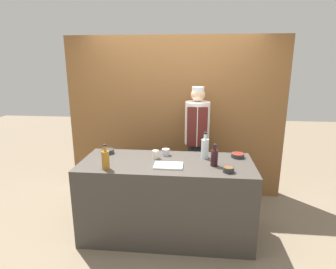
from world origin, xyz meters
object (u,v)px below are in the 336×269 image
cutting_board (168,166)px  chef_center (197,142)px  cup_cream (156,154)px  sauce_bowl_green (108,151)px  bottle_wine (214,157)px  cup_steel (166,152)px  sauce_bowl_brown (228,169)px  bottle_clear (205,148)px  sauce_bowl_red (238,155)px  bottle_amber (106,159)px

cutting_board → chef_center: size_ratio=0.18×
cup_cream → sauce_bowl_green: bearing=168.8°
bottle_wine → cup_steel: (-0.57, 0.30, -0.06)m
cup_steel → chef_center: chef_center is taller
sauce_bowl_brown → chef_center: size_ratio=0.07×
bottle_clear → cup_steel: size_ratio=3.30×
cup_cream → bottle_clear: bearing=7.3°
sauce_bowl_green → sauce_bowl_red: same height
sauce_bowl_brown → bottle_amber: 1.29m
sauce_bowl_red → bottle_amber: bottle_amber is taller
cup_steel → bottle_amber: bearing=-138.9°
cup_cream → cup_steel: bearing=48.5°
sauce_bowl_green → bottle_clear: (1.20, -0.05, 0.10)m
chef_center → bottle_wine: bearing=-77.8°
cup_cream → chef_center: (0.48, 0.70, -0.04)m
bottle_amber → bottle_clear: bearing=23.7°
cutting_board → bottle_clear: size_ratio=0.99×
bottle_amber → bottle_clear: size_ratio=0.87×
bottle_amber → cup_cream: bottle_amber is taller
bottle_clear → cup_steel: bottle_clear is taller
sauce_bowl_red → cup_cream: 0.98m
sauce_bowl_green → bottle_amber: 0.54m
bottle_wine → cup_steel: bottle_wine is taller
sauce_bowl_green → sauce_bowl_red: (1.59, 0.00, -0.00)m
sauce_bowl_brown → cup_cream: (-0.81, 0.35, 0.02)m
sauce_bowl_brown → bottle_wine: (-0.14, 0.17, 0.07)m
cutting_board → bottle_amber: bottle_amber is taller
sauce_bowl_green → cutting_board: sauce_bowl_green is taller
cutting_board → bottle_wine: bottle_wine is taller
bottle_amber → bottle_wine: (1.15, 0.21, -0.01)m
cup_cream → bottle_wine: bearing=-14.9°
cup_cream → chef_center: size_ratio=0.06×
cutting_board → cup_cream: size_ratio=3.23×
cup_steel → chef_center: bearing=56.8°
bottle_clear → cup_cream: size_ratio=3.26×
sauce_bowl_brown → bottle_clear: 0.49m
sauce_bowl_red → cup_steel: 0.86m
sauce_bowl_brown → chef_center: bearing=107.4°
bottle_amber → cup_steel: 0.78m
cutting_board → cup_cream: 0.31m
bottle_amber → sauce_bowl_red: bearing=19.6°
bottle_wine → cup_cream: size_ratio=2.57×
bottle_clear → bottle_amber: bearing=-156.3°
sauce_bowl_brown → sauce_bowl_green: bearing=161.8°
sauce_bowl_green → cup_cream: (0.62, -0.12, 0.02)m
cup_steel → cutting_board: bearing=-79.5°
sauce_bowl_green → bottle_clear: bearing=-2.4°
bottle_wine → cup_cream: 0.70m
cup_cream → sauce_bowl_brown: bearing=-23.3°
sauce_bowl_brown → sauce_bowl_red: sauce_bowl_brown is taller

